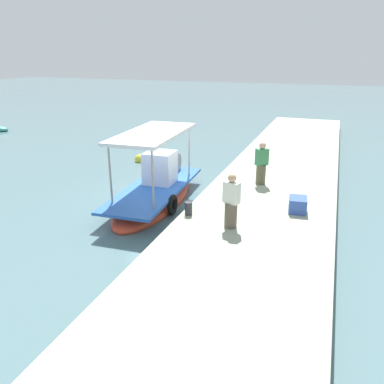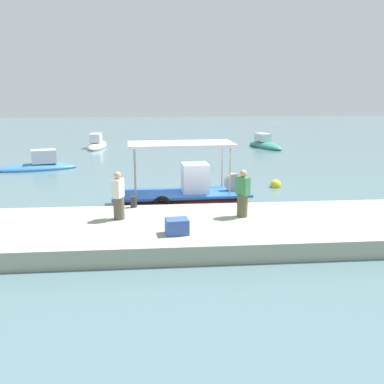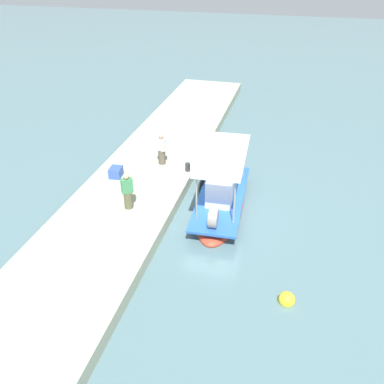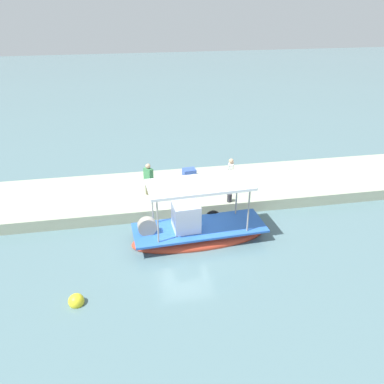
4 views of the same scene
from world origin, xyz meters
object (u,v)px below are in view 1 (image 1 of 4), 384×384
Objects in this scene: fisherman_near_bollard at (261,165)px; marker_buoy at (140,159)px; main_fishing_boat at (156,191)px; mooring_bollard at (189,208)px; cargo_crate at (298,205)px; fisherman_by_crate at (231,203)px.

fisherman_near_bollard is 2.95× the size of marker_buoy.
mooring_bollard is (-2.02, -2.09, 0.35)m from main_fishing_boat.
cargo_crate is at bearing -145.19° from fisherman_near_bollard.
fisherman_by_crate is at bearing -124.47° from main_fishing_boat.
main_fishing_boat reaches higher than mooring_bollard.
fisherman_near_bollard is at bearing -63.98° from main_fishing_boat.
mooring_bollard is 8.81m from marker_buoy.
marker_buoy is (4.96, 3.25, -0.33)m from main_fishing_boat.
main_fishing_boat is at bearing 83.78° from cargo_crate.
cargo_crate reaches higher than marker_buoy.
main_fishing_boat reaches higher than marker_buoy.
fisherman_near_bollard is 4.15m from mooring_bollard.
main_fishing_boat is 2.92m from mooring_bollard.
mooring_bollard is (0.44, 1.48, -0.53)m from fisherman_by_crate.
marker_buoy is at bearing 57.07° from cargo_crate.
fisherman_near_bollard is at bearing -1.17° from fisherman_by_crate.
main_fishing_boat is 4.17m from fisherman_near_bollard.
main_fishing_boat is 14.51× the size of mooring_bollard.
cargo_crate is at bearing -96.22° from main_fishing_boat.
fisherman_by_crate is 2.40× the size of cargo_crate.
mooring_bollard is (-3.80, 1.57, -0.54)m from fisherman_near_bollard.
main_fishing_boat is at bearing 116.02° from fisherman_near_bollard.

